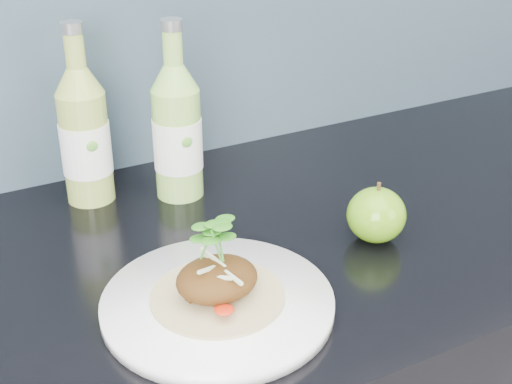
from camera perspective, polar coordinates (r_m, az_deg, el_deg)
dinner_plate at (r=0.80m, az=-3.08°, el=-8.91°), size 0.26×0.26×0.02m
pork_taco at (r=0.78m, az=-3.15°, el=-6.74°), size 0.15×0.15×0.10m
green_apple at (r=0.92m, az=9.60°, el=-1.82°), size 0.10×0.10×0.08m
cider_bottle_left at (r=1.01m, az=-13.54°, el=4.39°), size 0.08×0.08×0.25m
cider_bottle_right at (r=1.00m, az=-6.33°, el=4.80°), size 0.09×0.09×0.25m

